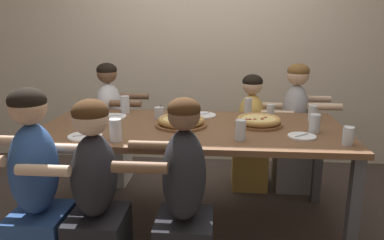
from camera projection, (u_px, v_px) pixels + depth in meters
The scene contains 26 objects.
ground_plane at pixel (192, 222), 2.92m from camera, with size 18.00×18.00×0.00m, color #423833.
restaurant_back_panel at pixel (203, 14), 3.92m from camera, with size 10.00×0.06×3.20m, color beige.
dining_table at pixel (192, 136), 2.75m from camera, with size 2.20×1.01×0.77m.
pizza_board_main at pixel (181, 122), 2.73m from camera, with size 0.38×0.38×0.07m.
pizza_board_second at pixel (259, 121), 2.75m from camera, with size 0.35×0.35×0.06m.
empty_plate_a at pixel (202, 115), 3.04m from camera, with size 0.23×0.23×0.02m.
empty_plate_b at pixel (85, 136), 2.48m from camera, with size 0.22×0.22×0.02m.
empty_plate_c at pixel (112, 117), 2.99m from camera, with size 0.23×0.23×0.02m.
empty_plate_d at pixel (302, 136), 2.47m from camera, with size 0.19×0.19×0.02m.
cocktail_glass_blue at pixel (159, 113), 2.96m from camera, with size 0.07×0.07×0.11m.
drinking_glass_a at pixel (313, 114), 2.87m from camera, with size 0.07×0.07×0.12m.
drinking_glass_b at pixel (348, 137), 2.31m from camera, with size 0.07×0.07×0.11m.
drinking_glass_c at pixel (241, 130), 2.40m from camera, with size 0.07×0.07×0.13m.
drinking_glass_d at pixel (315, 124), 2.57m from camera, with size 0.08×0.08×0.13m.
drinking_glass_e at pixel (125, 106), 3.13m from camera, with size 0.08×0.08×0.15m.
drinking_glass_f at pixel (248, 107), 3.09m from camera, with size 0.06×0.06×0.14m.
drinking_glass_g at pixel (88, 115), 2.76m from camera, with size 0.07×0.07×0.14m.
drinking_glass_h at pixel (116, 130), 2.38m from camera, with size 0.08×0.08×0.14m.
drinking_glass_i at pixel (270, 112), 2.94m from camera, with size 0.06×0.06×0.12m.
drinking_glass_j at pixel (91, 110), 3.05m from camera, with size 0.08×0.08×0.10m.
diner_near_midleft at pixel (96, 203), 2.13m from camera, with size 0.51×0.40×1.12m.
diner_far_left at pixel (110, 130), 3.56m from camera, with size 0.51×0.40×1.16m.
diner_far_midright at pixel (251, 137), 3.46m from camera, with size 0.51×0.40×1.07m.
diner_far_right at pixel (294, 133), 3.42m from camera, with size 0.51×0.40×1.17m.
diner_near_center at pixel (184, 207), 2.09m from camera, with size 0.51×0.40×1.13m.
diner_near_left at pixel (37, 196), 2.15m from camera, with size 0.51×0.40×1.17m.
Camera 1 is at (0.22, -2.62, 1.50)m, focal length 35.00 mm.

